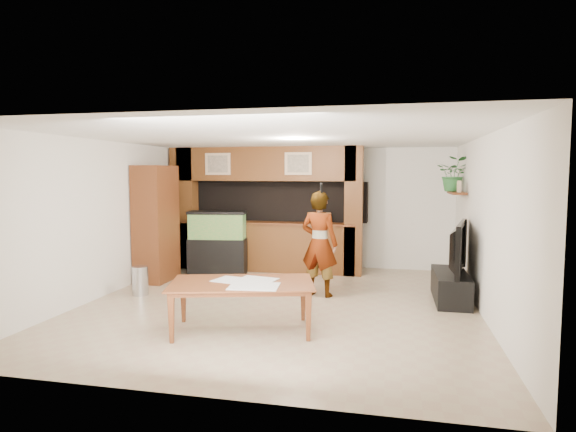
% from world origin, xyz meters
% --- Properties ---
extents(floor, '(6.50, 6.50, 0.00)m').
position_xyz_m(floor, '(0.00, 0.00, 0.00)').
color(floor, tan).
rests_on(floor, ground).
extents(ceiling, '(6.50, 6.50, 0.00)m').
position_xyz_m(ceiling, '(0.00, 0.00, 2.60)').
color(ceiling, white).
rests_on(ceiling, wall_back).
extents(wall_back, '(6.00, 0.00, 6.00)m').
position_xyz_m(wall_back, '(0.00, 3.25, 1.30)').
color(wall_back, silver).
rests_on(wall_back, floor).
extents(wall_left, '(0.00, 6.50, 6.50)m').
position_xyz_m(wall_left, '(-3.00, 0.00, 1.30)').
color(wall_left, silver).
rests_on(wall_left, floor).
extents(wall_right, '(0.00, 6.50, 6.50)m').
position_xyz_m(wall_right, '(3.00, 0.00, 1.30)').
color(wall_right, silver).
rests_on(wall_right, floor).
extents(partition, '(4.20, 0.99, 2.60)m').
position_xyz_m(partition, '(-0.95, 2.64, 1.31)').
color(partition, brown).
rests_on(partition, floor).
extents(wall_clock, '(0.05, 0.25, 0.25)m').
position_xyz_m(wall_clock, '(-2.97, 1.00, 1.90)').
color(wall_clock, black).
rests_on(wall_clock, wall_left).
extents(wall_shelf, '(0.25, 0.90, 0.04)m').
position_xyz_m(wall_shelf, '(2.85, 1.95, 1.70)').
color(wall_shelf, brown).
rests_on(wall_shelf, wall_right).
extents(pantry_cabinet, '(0.55, 0.90, 2.20)m').
position_xyz_m(pantry_cabinet, '(-2.70, 1.15, 1.10)').
color(pantry_cabinet, brown).
rests_on(pantry_cabinet, floor).
extents(trash_can, '(0.27, 0.27, 0.49)m').
position_xyz_m(trash_can, '(-2.43, 0.04, 0.24)').
color(trash_can, '#B2B2B7').
rests_on(trash_can, floor).
extents(aquarium, '(1.17, 0.44, 1.29)m').
position_xyz_m(aquarium, '(-1.77, 1.95, 0.63)').
color(aquarium, black).
rests_on(aquarium, floor).
extents(tv_stand, '(0.51, 1.39, 0.46)m').
position_xyz_m(tv_stand, '(2.65, 0.77, 0.23)').
color(tv_stand, black).
rests_on(tv_stand, floor).
extents(television, '(0.46, 1.43, 0.82)m').
position_xyz_m(television, '(2.65, 0.77, 0.87)').
color(television, black).
rests_on(television, tv_stand).
extents(photo_frame, '(0.05, 0.16, 0.21)m').
position_xyz_m(photo_frame, '(2.85, 1.68, 1.82)').
color(photo_frame, tan).
rests_on(photo_frame, wall_shelf).
extents(potted_plant, '(0.69, 0.64, 0.64)m').
position_xyz_m(potted_plant, '(2.82, 2.19, 2.04)').
color(potted_plant, '#29672F').
rests_on(potted_plant, wall_shelf).
extents(person, '(0.73, 0.58, 1.76)m').
position_xyz_m(person, '(0.53, 0.65, 0.88)').
color(person, '#9C7956').
rests_on(person, floor).
extents(microphone, '(0.04, 0.10, 0.17)m').
position_xyz_m(microphone, '(0.58, 0.49, 1.81)').
color(microphone, black).
rests_on(microphone, person).
extents(dining_table, '(2.04, 1.47, 0.65)m').
position_xyz_m(dining_table, '(-0.17, -1.42, 0.32)').
color(dining_table, brown).
rests_on(dining_table, floor).
extents(newspaper_a, '(0.60, 0.49, 0.01)m').
position_xyz_m(newspaper_a, '(-0.30, -1.32, 0.65)').
color(newspaper_a, silver).
rests_on(newspaper_a, dining_table).
extents(newspaper_b, '(0.65, 0.50, 0.01)m').
position_xyz_m(newspaper_b, '(0.05, -1.59, 0.65)').
color(newspaper_b, silver).
rests_on(newspaper_b, dining_table).
extents(newspaper_c, '(0.56, 0.46, 0.01)m').
position_xyz_m(newspaper_c, '(-0.02, -1.22, 0.65)').
color(newspaper_c, silver).
rests_on(newspaper_c, dining_table).
extents(counter_box, '(0.34, 0.25, 0.21)m').
position_xyz_m(counter_box, '(0.31, 2.45, 1.15)').
color(counter_box, tan).
rests_on(counter_box, partition).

